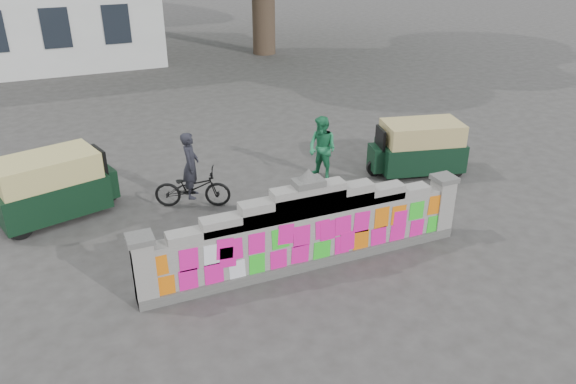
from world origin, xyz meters
The scene contains 7 objects.
ground centered at (0.00, 0.00, 0.00)m, with size 100.00×100.00×0.00m, color #383533.
parapet_wall centered at (0.00, -0.01, 0.75)m, with size 6.48×0.44×2.01m.
cyclist_bike centered at (-1.37, 3.27, 0.45)m, with size 0.60×1.72×0.91m, color black.
cyclist_rider centered at (-1.37, 3.27, 0.77)m, with size 0.56×0.37×1.53m, color black.
pedestrian centered at (2.02, 3.50, 0.81)m, with size 0.79×0.61×1.62m, color #23804D.
rickshaw_left centered at (-4.27, 3.96, 0.75)m, with size 2.70×1.78×1.45m.
rickshaw_right centered at (4.46, 2.86, 0.71)m, with size 2.54×1.58×1.36m.
Camera 1 is at (-3.88, -8.18, 5.95)m, focal length 35.00 mm.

